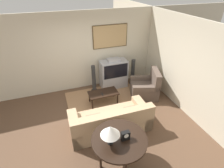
{
  "coord_description": "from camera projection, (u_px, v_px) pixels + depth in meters",
  "views": [
    {
      "loc": [
        -0.89,
        -3.55,
        3.53
      ],
      "look_at": [
        0.65,
        0.74,
        0.75
      ],
      "focal_mm": 28.0,
      "sensor_mm": 36.0,
      "label": 1
    }
  ],
  "objects": [
    {
      "name": "area_rug",
      "position": [
        105.0,
        101.0,
        5.84
      ],
      "size": [
        2.44,
        1.86,
        0.01
      ],
      "color": "#99704C",
      "rests_on": "ground_plane"
    },
    {
      "name": "remote",
      "position": [
        102.0,
        94.0,
        5.47
      ],
      "size": [
        0.05,
        0.16,
        0.02
      ],
      "color": "black",
      "rests_on": "coffee_table"
    },
    {
      "name": "wall_back",
      "position": [
        81.0,
        52.0,
        5.96
      ],
      "size": [
        12.0,
        0.1,
        2.7
      ],
      "color": "beige",
      "rests_on": "ground_plane"
    },
    {
      "name": "speaker_tower_left",
      "position": [
        94.0,
        79.0,
        6.16
      ],
      "size": [
        0.23,
        0.23,
        0.99
      ],
      "color": "black",
      "rests_on": "ground_plane"
    },
    {
      "name": "couch",
      "position": [
        111.0,
        121.0,
        4.61
      ],
      "size": [
        2.13,
        0.94,
        0.8
      ],
      "rotation": [
        0.0,
        0.0,
        3.13
      ],
      "color": "tan",
      "rests_on": "ground_plane"
    },
    {
      "name": "ground_plane",
      "position": [
        99.0,
        123.0,
        4.95
      ],
      "size": [
        12.0,
        12.0,
        0.0
      ],
      "primitive_type": "plane",
      "color": "brown"
    },
    {
      "name": "table_lamp",
      "position": [
        110.0,
        131.0,
        3.18
      ],
      "size": [
        0.37,
        0.37,
        0.44
      ],
      "color": "black",
      "rests_on": "console_table"
    },
    {
      "name": "coffee_table",
      "position": [
        103.0,
        94.0,
        5.59
      ],
      "size": [
        0.93,
        0.49,
        0.4
      ],
      "color": "black",
      "rests_on": "ground_plane"
    },
    {
      "name": "armchair",
      "position": [
        145.0,
        88.0,
        5.98
      ],
      "size": [
        1.1,
        1.07,
        0.95
      ],
      "rotation": [
        0.0,
        0.0,
        -1.9
      ],
      "color": "brown",
      "rests_on": "ground_plane"
    },
    {
      "name": "speaker_tower_right",
      "position": [
        133.0,
        73.0,
        6.59
      ],
      "size": [
        0.23,
        0.23,
        0.99
      ],
      "color": "black",
      "rests_on": "ground_plane"
    },
    {
      "name": "wall_right",
      "position": [
        186.0,
        67.0,
        5.0
      ],
      "size": [
        0.06,
        12.0,
        2.7
      ],
      "color": "beige",
      "rests_on": "ground_plane"
    },
    {
      "name": "console_table",
      "position": [
        119.0,
        141.0,
        3.48
      ],
      "size": [
        1.12,
        1.12,
        0.82
      ],
      "color": "black",
      "rests_on": "ground_plane"
    },
    {
      "name": "mantel_clock",
      "position": [
        125.0,
        136.0,
        3.39
      ],
      "size": [
        0.17,
        0.1,
        0.19
      ],
      "color": "black",
      "rests_on": "console_table"
    },
    {
      "name": "tv",
      "position": [
        114.0,
        74.0,
        6.38
      ],
      "size": [
        0.96,
        0.51,
        1.13
      ],
      "color": "#9E9EA3",
      "rests_on": "ground_plane"
    }
  ]
}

